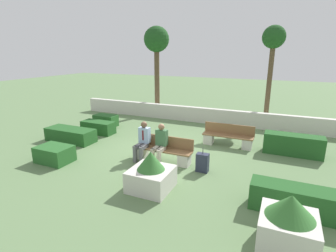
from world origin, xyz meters
name	(u,v)px	position (x,y,z in m)	size (l,w,h in m)	color
ground_plane	(159,152)	(0.00, 0.00, 0.00)	(60.00, 60.00, 0.00)	#607F51
perimeter_wall	(199,115)	(0.00, 4.81, 0.40)	(14.31, 0.30, 0.79)	beige
bench_front	(163,152)	(0.49, -0.71, 0.34)	(2.09, 0.48, 0.85)	brown
bench_left_side	(228,138)	(2.21, 1.73, 0.33)	(1.99, 0.48, 0.85)	brown
person_seated_man	(143,139)	(-0.19, -0.85, 0.74)	(0.38, 0.63, 1.34)	slate
person_seated_woman	(160,142)	(0.47, -0.85, 0.74)	(0.38, 0.63, 1.34)	#B2A893
hedge_block_near_left	(55,154)	(-2.84, -2.29, 0.28)	(1.16, 0.83, 0.55)	#286028
hedge_block_near_right	(71,135)	(-3.93, -0.42, 0.28)	(2.14, 0.82, 0.55)	#235623
hedge_block_mid_left	(296,200)	(4.61, -2.18, 0.32)	(2.05, 0.63, 0.65)	#235623
hedge_block_mid_right	(106,120)	(-4.05, 2.13, 0.29)	(1.16, 0.64, 0.57)	#286028
hedge_block_far_left	(98,127)	(-3.62, 0.99, 0.28)	(1.54, 0.66, 0.55)	#235623
hedge_block_far_right	(293,145)	(4.57, 1.78, 0.38)	(2.01, 0.63, 0.75)	#235623
planter_corner_left	(288,225)	(4.43, -3.57, 0.54)	(1.02, 1.02, 1.15)	beige
planter_corner_right	(151,174)	(1.03, -2.58, 0.45)	(1.09, 1.09, 1.09)	beige
suitcase	(202,163)	(1.98, -0.95, 0.30)	(0.38, 0.25, 0.79)	#282D42
tree_leftmost	(157,43)	(-3.00, 5.89, 4.11)	(1.46, 1.46, 5.08)	brown
tree_center_left	(273,44)	(3.29, 6.20, 4.00)	(1.13, 1.13, 4.91)	brown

